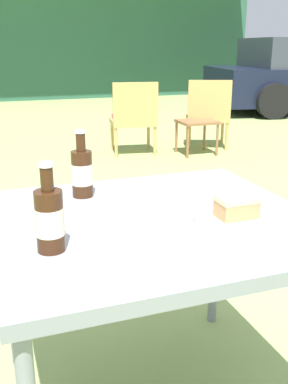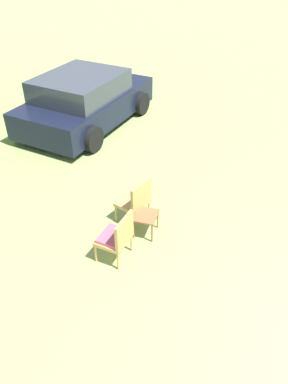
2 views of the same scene
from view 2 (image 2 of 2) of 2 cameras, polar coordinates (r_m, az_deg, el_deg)
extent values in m
cube|color=black|center=(10.11, -8.70, 12.86)|extent=(4.16, 2.62, 0.65)
cube|color=#383D47|center=(9.75, -9.68, 15.66)|extent=(2.42, 2.13, 0.53)
cylinder|color=black|center=(11.61, -9.25, 14.85)|extent=(0.64, 0.32, 0.61)
cylinder|color=black|center=(10.63, -0.38, 13.32)|extent=(0.64, 0.32, 0.61)
cylinder|color=black|center=(9.95, -17.29, 10.08)|extent=(0.64, 0.32, 0.61)
cylinder|color=black|center=(8.78, -7.76, 7.94)|extent=(0.64, 0.32, 0.61)
cylinder|color=tan|center=(6.22, -5.18, -6.64)|extent=(0.04, 0.04, 0.34)
cylinder|color=tan|center=(5.95, -7.36, -9.26)|extent=(0.04, 0.04, 0.34)
cylinder|color=tan|center=(6.08, -1.91, -7.74)|extent=(0.04, 0.04, 0.34)
cylinder|color=tan|center=(5.80, -3.97, -10.50)|extent=(0.04, 0.04, 0.34)
cube|color=tan|center=(5.87, -4.69, -7.12)|extent=(0.57, 0.53, 0.06)
cube|color=tan|center=(5.63, -3.02, -5.86)|extent=(0.51, 0.13, 0.44)
cube|color=#CC5670|center=(5.83, -4.72, -6.72)|extent=(0.51, 0.45, 0.05)
cylinder|color=tan|center=(6.93, -1.84, -1.40)|extent=(0.04, 0.04, 0.34)
cylinder|color=tan|center=(6.66, -4.31, -3.25)|extent=(0.04, 0.04, 0.34)
cylinder|color=tan|center=(6.73, 0.77, -2.65)|extent=(0.04, 0.04, 0.34)
cylinder|color=tan|center=(6.46, -1.67, -4.61)|extent=(0.04, 0.04, 0.34)
cube|color=tan|center=(6.57, -1.79, -1.60)|extent=(0.64, 0.61, 0.06)
cube|color=tan|center=(6.32, -0.42, -0.48)|extent=(0.49, 0.23, 0.44)
cube|color=brown|center=(6.26, 0.27, -3.60)|extent=(0.42, 0.37, 0.03)
cylinder|color=brown|center=(6.22, 1.23, -6.31)|extent=(0.03, 0.03, 0.37)
cylinder|color=brown|center=(6.49, 2.10, -4.21)|extent=(0.03, 0.03, 0.37)
cylinder|color=brown|center=(6.29, -1.63, -5.76)|extent=(0.03, 0.03, 0.37)
cylinder|color=brown|center=(6.56, -0.65, -3.70)|extent=(0.03, 0.03, 0.37)
camera|label=1|loc=(5.14, 53.21, -20.01)|focal=42.00mm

